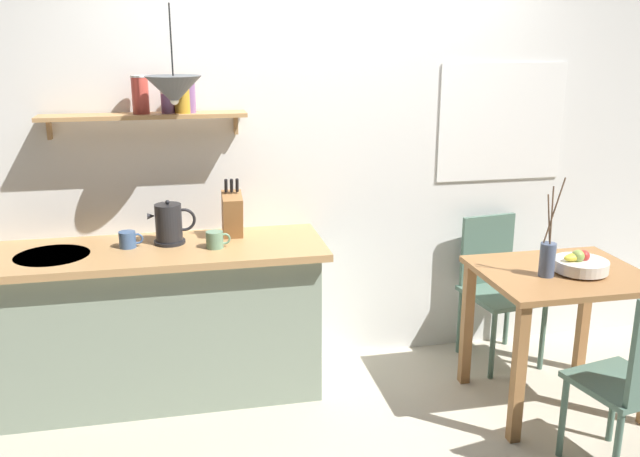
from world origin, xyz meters
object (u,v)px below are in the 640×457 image
dining_chair_far (496,282)px  pendant_lamp (174,90)px  knife_block (232,214)px  electric_kettle (169,224)px  fruit_bowl (580,264)px  dining_table (559,296)px  twig_vase (547,258)px  coffee_mug_by_sink (128,240)px  dining_chair_near (637,376)px  coffee_mug_spare (215,240)px

dining_chair_far → pendant_lamp: size_ratio=1.81×
knife_block → pendant_lamp: bearing=-157.6°
dining_chair_far → electric_kettle: bearing=-179.2°
fruit_bowl → electric_kettle: (-2.10, 0.62, 0.17)m
dining_table → twig_vase: (-0.12, -0.05, 0.24)m
dining_chair_far → knife_block: knife_block is taller
dining_table → coffee_mug_by_sink: coffee_mug_by_sink is taller
coffee_mug_by_sink → knife_block: bearing=7.6°
dining_table → twig_vase: bearing=-157.5°
electric_kettle → knife_block: knife_block is taller
dining_table → twig_vase: twig_vase is taller
pendant_lamp → coffee_mug_by_sink: bearing=172.0°
dining_table → dining_chair_near: dining_chair_near is taller
electric_kettle → dining_chair_near: bearing=-32.0°
fruit_bowl → twig_vase: size_ratio=0.54×
coffee_mug_by_sink → pendant_lamp: size_ratio=0.26×
coffee_mug_by_sink → coffee_mug_spare: bearing=-12.8°
electric_kettle → knife_block: (0.34, 0.04, 0.03)m
dining_table → coffee_mug_spare: coffee_mug_spare is taller
dining_table → dining_chair_far: 0.62m
coffee_mug_spare → twig_vase: bearing=-16.4°
dining_table → knife_block: bearing=159.7°
dining_chair_far → twig_vase: (-0.06, -0.65, 0.37)m
dining_chair_near → electric_kettle: electric_kettle is taller
dining_chair_near → coffee_mug_by_sink: size_ratio=7.38×
dining_chair_near → coffee_mug_spare: (-1.78, 1.12, 0.41)m
dining_chair_near → pendant_lamp: 2.57m
electric_kettle → fruit_bowl: bearing=-16.4°
dining_table → knife_block: size_ratio=2.50×
dining_chair_far → twig_vase: size_ratio=1.71×
electric_kettle → coffee_mug_by_sink: bearing=-172.0°
electric_kettle → coffee_mug_spare: electric_kettle is taller
coffee_mug_spare → fruit_bowl: bearing=-14.6°
fruit_bowl → electric_kettle: electric_kettle is taller
dining_chair_far → twig_vase: 0.76m
electric_kettle → coffee_mug_spare: bearing=-29.7°
knife_block → coffee_mug_by_sink: knife_block is taller
pendant_lamp → twig_vase: bearing=-16.8°
coffee_mug_by_sink → dining_chair_near: bearing=-28.8°
twig_vase → knife_block: size_ratio=1.53×
dining_chair_far → coffee_mug_spare: coffee_mug_spare is taller
coffee_mug_spare → pendant_lamp: (-0.17, 0.06, 0.78)m
dining_chair_far → electric_kettle: electric_kettle is taller
dining_chair_near → coffee_mug_spare: coffee_mug_spare is taller
dining_chair_near → twig_vase: bearing=100.1°
dining_chair_near → fruit_bowl: 0.71m
knife_block → coffee_mug_by_sink: bearing=-172.4°
dining_table → coffee_mug_by_sink: 2.32m
coffee_mug_by_sink → electric_kettle: bearing=8.0°
coffee_mug_by_sink → pendant_lamp: 0.83m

